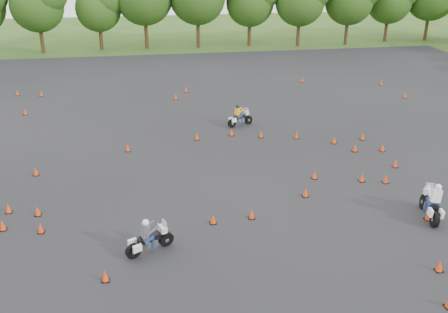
% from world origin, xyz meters
% --- Properties ---
extents(ground, '(140.00, 140.00, 0.00)m').
position_xyz_m(ground, '(0.00, 0.00, 0.00)').
color(ground, '#2D5119').
rests_on(ground, ground).
extents(asphalt_pad, '(62.00, 62.00, 0.00)m').
position_xyz_m(asphalt_pad, '(0.00, 6.00, 0.01)').
color(asphalt_pad, black).
rests_on(asphalt_pad, ground).
extents(treeline, '(86.89, 32.74, 10.55)m').
position_xyz_m(treeline, '(2.89, 34.88, 4.58)').
color(treeline, '#264513').
rests_on(treeline, ground).
extents(traffic_cones, '(36.89, 32.87, 0.45)m').
position_xyz_m(traffic_cones, '(0.68, 4.21, 0.23)').
color(traffic_cones, red).
rests_on(traffic_cones, asphalt_pad).
extents(rider_grey, '(2.23, 1.56, 1.67)m').
position_xyz_m(rider_grey, '(-4.18, -2.60, 0.84)').
color(rider_grey, '#42444A').
rests_on(rider_grey, ground).
extents(rider_yellow, '(2.04, 1.31, 1.51)m').
position_xyz_m(rider_yellow, '(2.44, 11.92, 0.76)').
color(rider_yellow, '#C79511').
rests_on(rider_yellow, ground).
extents(rider_white, '(1.27, 2.46, 1.82)m').
position_xyz_m(rider_white, '(8.67, -1.84, 0.92)').
color(rider_white, silver).
rests_on(rider_white, ground).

